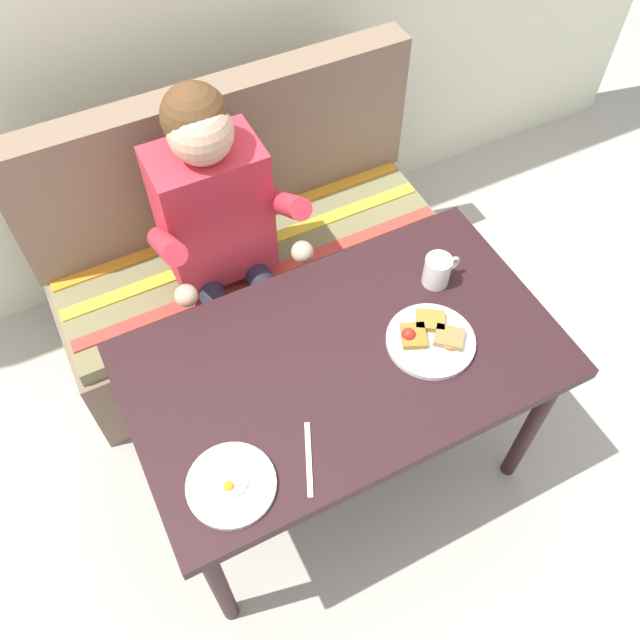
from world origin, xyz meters
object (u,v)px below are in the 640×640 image
(table, at_px, (344,373))
(plate_eggs, at_px, (231,485))
(plate_breakfast, at_px, (431,338))
(coffee_mug, at_px, (438,270))
(person, at_px, (222,230))
(knife, at_px, (309,459))
(couch, at_px, (248,263))

(table, bearing_deg, plate_eggs, -154.18)
(table, bearing_deg, plate_breakfast, -14.28)
(plate_eggs, relative_size, coffee_mug, 1.88)
(coffee_mug, bearing_deg, table, -162.55)
(person, height_order, knife, person)
(table, height_order, couch, couch)
(couch, distance_m, coffee_mug, 0.87)
(table, height_order, plate_breakfast, plate_breakfast)
(couch, distance_m, person, 0.46)
(couch, bearing_deg, plate_eggs, -113.47)
(table, relative_size, plate_eggs, 5.42)
(table, relative_size, coffee_mug, 10.17)
(plate_breakfast, xyz_separation_m, knife, (-0.46, -0.16, -0.01))
(table, bearing_deg, couch, 90.00)
(couch, xyz_separation_m, coffee_mug, (0.37, -0.65, 0.45))
(coffee_mug, bearing_deg, person, 136.30)
(coffee_mug, xyz_separation_m, knife, (-0.59, -0.34, -0.05))
(person, relative_size, plate_eggs, 5.48)
(coffee_mug, bearing_deg, plate_breakfast, -126.45)
(person, height_order, plate_breakfast, person)
(plate_eggs, distance_m, knife, 0.20)
(couch, relative_size, plate_breakfast, 5.76)
(plate_eggs, height_order, knife, plate_eggs)
(person, bearing_deg, table, -78.01)
(plate_eggs, relative_size, knife, 1.11)
(couch, relative_size, person, 1.19)
(plate_breakfast, bearing_deg, plate_eggs, -167.81)
(person, xyz_separation_m, coffee_mug, (0.50, -0.47, 0.04))
(table, bearing_deg, person, 101.99)
(person, relative_size, plate_breakfast, 4.85)
(person, relative_size, knife, 6.06)
(plate_breakfast, height_order, plate_eggs, plate_breakfast)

